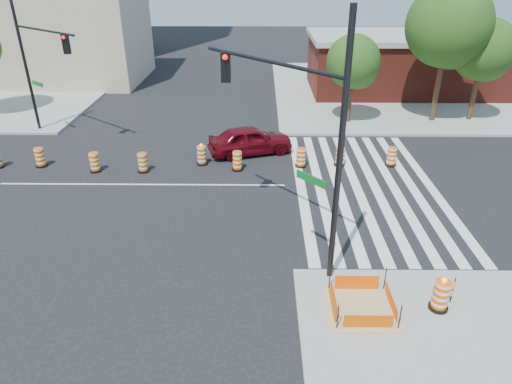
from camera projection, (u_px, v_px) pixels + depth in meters
ground at (142, 184)px, 22.41m from camera, size 120.00×120.00×0.00m
sidewalk_ne at (406, 91)px, 38.21m from camera, size 22.00×22.00×0.15m
crosswalk_east at (365, 186)px, 22.29m from camera, size 6.75×13.50×0.01m
lane_centerline at (142, 184)px, 22.41m from camera, size 14.00×0.12×0.01m
excavation_pit at (361, 307)px, 14.20m from camera, size 2.20×2.20×0.90m
brick_storefront at (410, 63)px, 37.19m from camera, size 16.50×8.50×4.60m
beige_midrise at (58, 22)px, 39.86m from camera, size 14.00×10.00×10.00m
red_coupe at (250, 140)px, 25.66m from camera, size 5.07×3.29×1.60m
signal_pole_se at (298, 118)px, 14.60m from camera, size 4.49×5.03×8.72m
signal_pole_nw at (37, 55)px, 26.29m from camera, size 4.88×3.92×8.10m
pit_drum at (441, 296)px, 14.00m from camera, size 0.60×0.60×1.18m
barricade at (443, 291)px, 14.16m from camera, size 0.78×0.28×0.95m
tree_north_c at (354, 65)px, 29.07m from camera, size 3.41×3.41×5.80m
tree_north_d at (448, 30)px, 28.38m from camera, size 5.23×5.23×8.89m
tree_north_e at (484, 53)px, 29.24m from camera, size 3.96×3.96×6.74m
median_drum_2 at (40, 158)px, 24.17m from camera, size 0.60×0.60×1.02m
median_drum_3 at (95, 163)px, 23.60m from camera, size 0.60×0.60×1.02m
median_drum_4 at (143, 163)px, 23.57m from camera, size 0.60×0.60×1.02m
median_drum_5 at (202, 156)px, 24.42m from camera, size 0.60×0.60×1.18m
median_drum_6 at (237, 161)px, 23.76m from camera, size 0.60×0.60×1.02m
median_drum_7 at (301, 158)px, 24.15m from camera, size 0.60×0.60×1.02m
median_drum_8 at (340, 157)px, 24.28m from camera, size 0.60×0.60×1.02m
median_drum_9 at (391, 157)px, 24.27m from camera, size 0.60×0.60×1.02m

